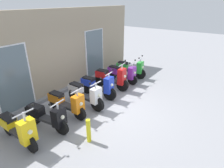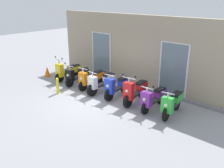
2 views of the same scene
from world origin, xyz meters
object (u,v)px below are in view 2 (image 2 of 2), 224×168
(scooter_blue, at_px, (117,86))
(curb_bollard, at_px, (58,86))
(scooter_red, at_px, (135,91))
(scooter_purple, at_px, (154,98))
(scooter_black, at_px, (77,75))
(scooter_orange, at_px, (92,78))
(scooter_green, at_px, (172,103))
(scooter_yellow, at_px, (68,71))
(traffic_cone, at_px, (47,72))
(scooter_white, at_px, (102,82))

(scooter_blue, bearing_deg, curb_bollard, -146.55)
(scooter_blue, xyz_separation_m, scooter_red, (0.94, 0.01, 0.02))
(curb_bollard, bearing_deg, scooter_purple, 20.19)
(scooter_black, xyz_separation_m, scooter_blue, (2.47, 0.07, 0.02))
(scooter_orange, bearing_deg, scooter_blue, -1.62)
(scooter_blue, height_order, scooter_green, scooter_blue)
(scooter_yellow, bearing_deg, scooter_black, -6.94)
(traffic_cone, distance_m, curb_bollard, 2.63)
(scooter_white, xyz_separation_m, curb_bollard, (-1.35, -1.35, -0.12))
(scooter_white, height_order, scooter_blue, scooter_blue)
(scooter_red, distance_m, traffic_cone, 5.53)
(scooter_red, xyz_separation_m, scooter_purple, (0.86, 0.01, -0.04))
(scooter_purple, bearing_deg, scooter_orange, 179.60)
(scooter_black, bearing_deg, scooter_purple, 1.17)
(scooter_black, height_order, scooter_red, scooter_red)
(scooter_purple, xyz_separation_m, curb_bollard, (-3.97, -1.46, -0.11))
(scooter_black, xyz_separation_m, curb_bollard, (0.29, -1.37, -0.11))
(scooter_black, distance_m, scooter_green, 5.03)
(scooter_orange, distance_m, traffic_cone, 3.01)
(scooter_orange, relative_size, curb_bollard, 2.32)
(scooter_black, height_order, scooter_purple, scooter_black)
(scooter_white, distance_m, scooter_green, 3.39)
(scooter_orange, height_order, traffic_cone, scooter_orange)
(scooter_yellow, xyz_separation_m, scooter_green, (5.86, -0.01, 0.00))
(scooter_yellow, relative_size, curb_bollard, 2.33)
(scooter_black, relative_size, scooter_white, 0.95)
(scooter_white, bearing_deg, scooter_blue, 5.82)
(curb_bollard, bearing_deg, scooter_orange, 68.58)
(scooter_blue, xyz_separation_m, scooter_purple, (1.79, 0.02, -0.02))
(scooter_red, bearing_deg, scooter_green, 0.57)
(scooter_yellow, bearing_deg, scooter_orange, 0.35)
(scooter_yellow, bearing_deg, scooter_purple, -0.15)
(scooter_black, distance_m, scooter_white, 1.64)
(scooter_yellow, bearing_deg, scooter_blue, -0.60)
(scooter_black, height_order, scooter_white, scooter_white)
(scooter_white, bearing_deg, scooter_purple, 2.32)
(scooter_red, bearing_deg, scooter_black, -178.76)
(curb_bollard, bearing_deg, scooter_blue, 33.45)
(scooter_orange, height_order, scooter_red, scooter_red)
(curb_bollard, bearing_deg, scooter_red, 24.90)
(scooter_purple, bearing_deg, scooter_blue, -179.31)
(scooter_orange, relative_size, scooter_red, 0.98)
(scooter_orange, xyz_separation_m, traffic_cone, (-2.98, -0.39, -0.19))
(scooter_white, relative_size, scooter_purple, 1.05)
(scooter_black, distance_m, scooter_red, 3.41)
(scooter_yellow, height_order, scooter_black, scooter_yellow)
(scooter_yellow, bearing_deg, curb_bollard, -52.77)
(scooter_white, bearing_deg, traffic_cone, -175.97)
(scooter_black, bearing_deg, scooter_green, 1.02)
(scooter_yellow, relative_size, scooter_blue, 0.98)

